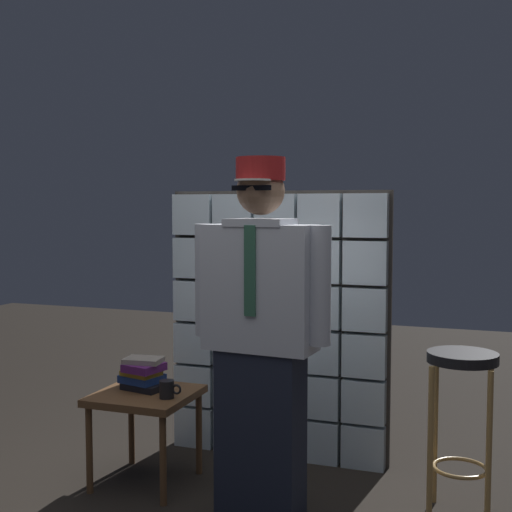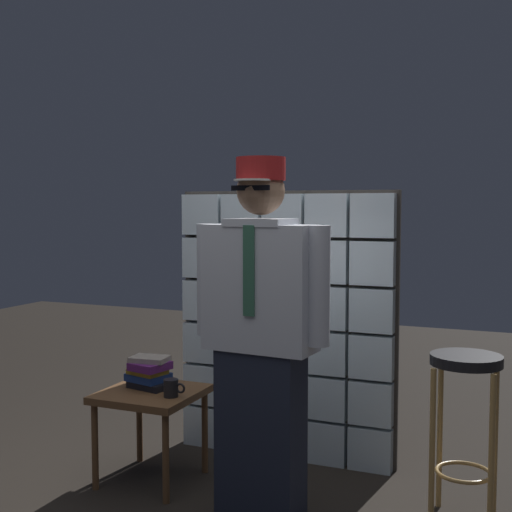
# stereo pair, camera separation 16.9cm
# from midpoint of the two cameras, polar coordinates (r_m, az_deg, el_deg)

# --- Properties ---
(glass_block_wall) EXTENTS (1.38, 0.10, 1.65)m
(glass_block_wall) POSITION_cam_midpoint_polar(r_m,az_deg,el_deg) (4.11, 3.55, -6.01)
(glass_block_wall) COLOR silver
(glass_block_wall) RESTS_ON ground
(standing_person) EXTENTS (0.70, 0.31, 1.76)m
(standing_person) POSITION_cam_midpoint_polar(r_m,az_deg,el_deg) (3.24, 1.90, -6.69)
(standing_person) COLOR #1E2333
(standing_person) RESTS_ON ground
(bar_stool) EXTENTS (0.34, 0.34, 0.82)m
(bar_stool) POSITION_cam_midpoint_polar(r_m,az_deg,el_deg) (3.48, 18.64, -11.35)
(bar_stool) COLOR black
(bar_stool) RESTS_ON ground
(side_table) EXTENTS (0.52, 0.52, 0.51)m
(side_table) POSITION_cam_midpoint_polar(r_m,az_deg,el_deg) (3.86, -7.59, -12.17)
(side_table) COLOR brown
(side_table) RESTS_ON ground
(book_stack) EXTENTS (0.27, 0.25, 0.18)m
(book_stack) POSITION_cam_midpoint_polar(r_m,az_deg,el_deg) (3.88, -7.78, -9.73)
(book_stack) COLOR black
(book_stack) RESTS_ON side_table
(coffee_mug) EXTENTS (0.13, 0.08, 0.09)m
(coffee_mug) POSITION_cam_midpoint_polar(r_m,az_deg,el_deg) (3.70, -5.83, -11.05)
(coffee_mug) COLOR black
(coffee_mug) RESTS_ON side_table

